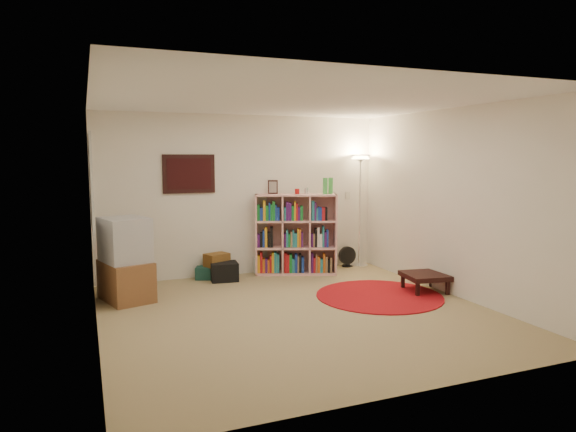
# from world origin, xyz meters

# --- Properties ---
(room) EXTENTS (4.54, 4.54, 2.54)m
(room) POSITION_xyz_m (-0.05, 0.05, 1.26)
(room) COLOR #9B865B
(room) RESTS_ON ground
(bookshelf) EXTENTS (1.32, 0.79, 1.53)m
(bookshelf) POSITION_xyz_m (0.75, 1.95, 0.62)
(bookshelf) COLOR #FFB3AA
(bookshelf) RESTS_ON ground
(floor_lamp) EXTENTS (0.40, 0.40, 1.89)m
(floor_lamp) POSITION_xyz_m (1.98, 2.05, 1.57)
(floor_lamp) COLOR white
(floor_lamp) RESTS_ON ground
(floor_fan) EXTENTS (0.30, 0.16, 0.35)m
(floor_fan) POSITION_xyz_m (1.76, 2.08, 0.17)
(floor_fan) COLOR black
(floor_fan) RESTS_ON ground
(tv_stand) EXTENTS (0.71, 0.86, 1.08)m
(tv_stand) POSITION_xyz_m (-1.86, 1.35, 0.52)
(tv_stand) COLOR brown
(tv_stand) RESTS_ON ground
(dvd_box) EXTENTS (0.31, 0.27, 0.10)m
(dvd_box) POSITION_xyz_m (-1.75, 1.26, 0.05)
(dvd_box) COLOR #B6B5BA
(dvd_box) RESTS_ON ground
(suitcase) EXTENTS (0.68, 0.57, 0.19)m
(suitcase) POSITION_xyz_m (-0.48, 2.13, 0.09)
(suitcase) COLOR #163D36
(suitcase) RESTS_ON ground
(wicker_basket) EXTENTS (0.41, 0.36, 0.20)m
(wicker_basket) POSITION_xyz_m (-0.48, 2.09, 0.29)
(wicker_basket) COLOR brown
(wicker_basket) RESTS_ON suitcase
(duffel_bag) EXTENTS (0.43, 0.38, 0.28)m
(duffel_bag) POSITION_xyz_m (-0.41, 1.91, 0.14)
(duffel_bag) COLOR black
(duffel_bag) RESTS_ON ground
(paper_towel) EXTENTS (0.15, 0.15, 0.24)m
(paper_towel) POSITION_xyz_m (0.21, 2.20, 0.12)
(paper_towel) COLOR silver
(paper_towel) RESTS_ON ground
(red_rug) EXTENTS (1.68, 1.68, 0.01)m
(red_rug) POSITION_xyz_m (1.29, 0.29, 0.01)
(red_rug) COLOR maroon
(red_rug) RESTS_ON ground
(side_table) EXTENTS (0.63, 0.63, 0.25)m
(side_table) POSITION_xyz_m (2.01, 0.27, 0.21)
(side_table) COLOR black
(side_table) RESTS_ON ground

